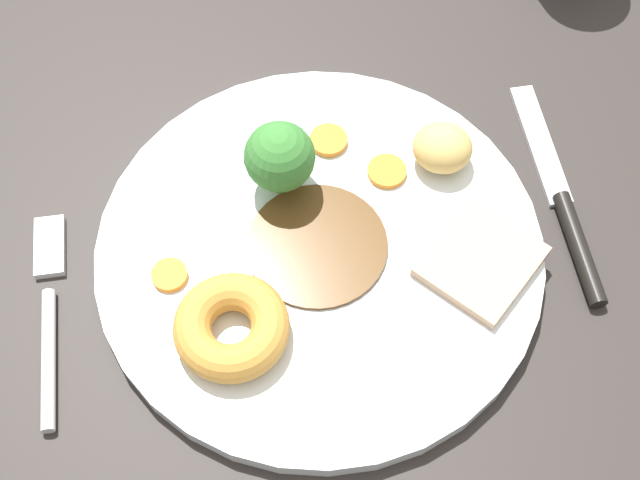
# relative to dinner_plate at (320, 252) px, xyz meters

# --- Properties ---
(dining_table) EXTENTS (1.20, 0.84, 0.04)m
(dining_table) POSITION_rel_dinner_plate_xyz_m (0.03, 0.00, -0.02)
(dining_table) COLOR #2B2623
(dining_table) RESTS_ON ground
(dinner_plate) EXTENTS (0.30, 0.30, 0.01)m
(dinner_plate) POSITION_rel_dinner_plate_xyz_m (0.00, 0.00, 0.00)
(dinner_plate) COLOR white
(dinner_plate) RESTS_ON dining_table
(gravy_pool) EXTENTS (0.09, 0.09, 0.00)m
(gravy_pool) POSITION_rel_dinner_plate_xyz_m (-0.00, 0.00, 0.01)
(gravy_pool) COLOR #563819
(gravy_pool) RESTS_ON dinner_plate
(meat_slice_main) EXTENTS (0.09, 0.09, 0.01)m
(meat_slice_main) POSITION_rel_dinner_plate_xyz_m (0.10, -0.04, 0.01)
(meat_slice_main) COLOR tan
(meat_slice_main) RESTS_ON dinner_plate
(yorkshire_pudding) EXTENTS (0.07, 0.07, 0.02)m
(yorkshire_pudding) POSITION_rel_dinner_plate_xyz_m (-0.07, -0.05, 0.02)
(yorkshire_pudding) COLOR #C68938
(yorkshire_pudding) RESTS_ON dinner_plate
(roast_potato_left) EXTENTS (0.05, 0.05, 0.03)m
(roast_potato_left) POSITION_rel_dinner_plate_xyz_m (0.10, 0.05, 0.02)
(roast_potato_left) COLOR #D8B260
(roast_potato_left) RESTS_ON dinner_plate
(carrot_coin_front) EXTENTS (0.03, 0.03, 0.00)m
(carrot_coin_front) POSITION_rel_dinner_plate_xyz_m (0.03, 0.08, 0.01)
(carrot_coin_front) COLOR orange
(carrot_coin_front) RESTS_ON dinner_plate
(carrot_coin_back) EXTENTS (0.02, 0.02, 0.00)m
(carrot_coin_back) POSITION_rel_dinner_plate_xyz_m (-0.10, 0.00, 0.01)
(carrot_coin_back) COLOR orange
(carrot_coin_back) RESTS_ON dinner_plate
(carrot_coin_side) EXTENTS (0.03, 0.03, 0.00)m
(carrot_coin_side) POSITION_rel_dinner_plate_xyz_m (0.06, 0.05, 0.01)
(carrot_coin_side) COLOR orange
(carrot_coin_side) RESTS_ON dinner_plate
(broccoli_floret) EXTENTS (0.05, 0.05, 0.06)m
(broccoli_floret) POSITION_rel_dinner_plate_xyz_m (-0.01, 0.06, 0.04)
(broccoli_floret) COLOR #8CB766
(broccoli_floret) RESTS_ON dinner_plate
(fork) EXTENTS (0.03, 0.15, 0.01)m
(fork) POSITION_rel_dinner_plate_xyz_m (-0.18, 0.00, -0.00)
(fork) COLOR silver
(fork) RESTS_ON dining_table
(knife) EXTENTS (0.03, 0.19, 0.01)m
(knife) POSITION_rel_dinner_plate_xyz_m (0.17, -0.00, -0.00)
(knife) COLOR black
(knife) RESTS_ON dining_table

